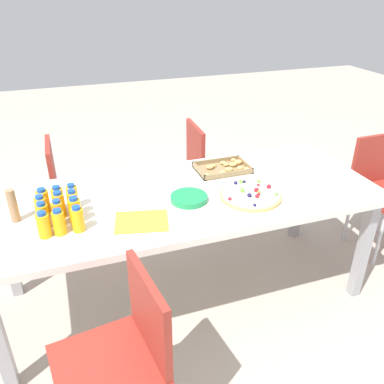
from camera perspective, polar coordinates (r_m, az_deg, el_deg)
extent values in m
plane|color=#B2A899|center=(2.66, -0.93, -14.17)|extent=(12.00, 12.00, 0.00)
cube|color=silver|center=(2.24, -1.07, -0.73)|extent=(2.20, 0.87, 0.04)
cube|color=#99999E|center=(2.65, 23.23, -7.58)|extent=(0.06, 0.06, 0.69)
cube|color=#99999E|center=(2.69, -24.86, -7.44)|extent=(0.06, 0.06, 0.69)
cube|color=#99999E|center=(3.11, 14.98, -0.60)|extent=(0.06, 0.06, 0.69)
cube|color=maroon|center=(1.74, -12.00, -23.28)|extent=(0.45, 0.45, 0.04)
cube|color=maroon|center=(1.63, -6.17, -17.15)|extent=(0.08, 0.38, 0.38)
cylinder|color=silver|center=(2.05, -7.98, -23.02)|extent=(0.02, 0.02, 0.41)
cube|color=maroon|center=(3.17, 24.64, 4.20)|extent=(0.38, 0.04, 0.38)
cylinder|color=silver|center=(3.05, 25.12, -6.24)|extent=(0.02, 0.02, 0.41)
cylinder|color=silver|center=(3.44, 25.42, -2.28)|extent=(0.02, 0.02, 0.41)
cylinder|color=silver|center=(3.23, 21.34, -3.35)|extent=(0.02, 0.02, 0.41)
cube|color=maroon|center=(3.19, 3.64, 3.25)|extent=(0.41, 0.41, 0.04)
cube|color=maroon|center=(3.06, 0.47, 6.05)|extent=(0.04, 0.38, 0.38)
cylinder|color=silver|center=(3.48, 5.07, 0.98)|extent=(0.02, 0.02, 0.41)
cylinder|color=silver|center=(3.23, 7.16, -1.52)|extent=(0.02, 0.02, 0.41)
cylinder|color=silver|center=(3.39, 0.03, 0.25)|extent=(0.02, 0.02, 0.41)
cylinder|color=silver|center=(3.12, 1.77, -2.38)|extent=(0.02, 0.02, 0.41)
cube|color=maroon|center=(2.97, -15.25, 0.23)|extent=(0.41, 0.41, 0.04)
cube|color=maroon|center=(2.89, -19.35, 3.02)|extent=(0.03, 0.38, 0.38)
cylinder|color=silver|center=(3.23, -12.14, -1.92)|extent=(0.02, 0.02, 0.41)
cylinder|color=silver|center=(2.96, -11.31, -4.88)|extent=(0.02, 0.02, 0.41)
cylinder|color=silver|center=(3.23, -17.76, -2.77)|extent=(0.02, 0.02, 0.41)
cylinder|color=silver|center=(2.95, -17.48, -5.82)|extent=(0.02, 0.02, 0.41)
cylinder|color=#FAAE14|center=(1.97, -20.39, -4.54)|extent=(0.06, 0.06, 0.12)
cylinder|color=blue|center=(1.94, -20.71, -2.89)|extent=(0.04, 0.04, 0.02)
cylinder|color=#FAAE14|center=(1.97, -18.44, -4.23)|extent=(0.06, 0.06, 0.12)
cylinder|color=blue|center=(1.93, -18.73, -2.58)|extent=(0.04, 0.04, 0.02)
cylinder|color=#F9AC14|center=(1.97, -15.97, -3.86)|extent=(0.06, 0.06, 0.12)
cylinder|color=blue|center=(1.93, -16.22, -2.19)|extent=(0.04, 0.04, 0.02)
cylinder|color=#F9AD14|center=(2.03, -20.47, -3.33)|extent=(0.06, 0.06, 0.12)
cylinder|color=blue|center=(2.00, -20.80, -1.61)|extent=(0.04, 0.04, 0.02)
cylinder|color=#F9AC14|center=(2.03, -18.52, -3.05)|extent=(0.05, 0.05, 0.13)
cylinder|color=blue|center=(1.99, -18.83, -1.30)|extent=(0.03, 0.03, 0.02)
cylinder|color=#F9AE14|center=(2.03, -16.32, -2.64)|extent=(0.06, 0.06, 0.12)
cylinder|color=blue|center=(2.00, -16.58, -0.93)|extent=(0.04, 0.04, 0.02)
cylinder|color=#F9AE14|center=(2.10, -20.66, -2.38)|extent=(0.06, 0.06, 0.13)
cylinder|color=blue|center=(2.06, -20.98, -0.69)|extent=(0.04, 0.04, 0.02)
cylinder|color=#FAAC14|center=(2.10, -18.40, -1.89)|extent=(0.06, 0.06, 0.13)
cylinder|color=blue|center=(2.07, -18.70, -0.16)|extent=(0.04, 0.04, 0.02)
cylinder|color=#FAAD14|center=(2.09, -16.55, -1.69)|extent=(0.05, 0.05, 0.13)
cylinder|color=blue|center=(2.06, -16.82, 0.07)|extent=(0.04, 0.04, 0.02)
cylinder|color=#F9AE14|center=(2.16, -20.43, -1.38)|extent=(0.06, 0.06, 0.12)
cylinder|color=blue|center=(2.13, -20.74, 0.25)|extent=(0.04, 0.04, 0.02)
cylinder|color=#F9AC14|center=(2.16, -18.54, -1.07)|extent=(0.06, 0.06, 0.13)
cylinder|color=blue|center=(2.13, -18.83, 0.60)|extent=(0.04, 0.04, 0.02)
cylinder|color=#F9AE14|center=(2.16, -16.65, -0.73)|extent=(0.06, 0.06, 0.12)
cylinder|color=blue|center=(2.13, -16.90, 0.89)|extent=(0.04, 0.04, 0.02)
cylinder|color=tan|center=(2.22, 8.35, -0.52)|extent=(0.34, 0.34, 0.02)
cylinder|color=white|center=(2.22, 8.37, -0.25)|extent=(0.31, 0.31, 0.01)
sphere|color=#1E1947|center=(2.09, 8.94, -1.85)|extent=(0.02, 0.02, 0.02)
sphere|color=red|center=(2.20, 9.51, -0.31)|extent=(0.02, 0.02, 0.02)
sphere|color=#1E1947|center=(2.17, 8.18, -0.46)|extent=(0.03, 0.03, 0.03)
sphere|color=red|center=(2.23, 9.18, 0.28)|extent=(0.03, 0.03, 0.03)
sphere|color=#66B238|center=(2.34, 9.50, 1.53)|extent=(0.02, 0.02, 0.02)
sphere|color=red|center=(2.13, 5.42, -0.97)|extent=(0.02, 0.02, 0.02)
sphere|color=red|center=(2.17, 9.27, -0.59)|extent=(0.02, 0.02, 0.02)
sphere|color=#66B238|center=(2.24, 7.10, 0.47)|extent=(0.02, 0.02, 0.02)
sphere|color=#1E1947|center=(2.23, 7.11, 0.25)|extent=(0.02, 0.02, 0.02)
sphere|color=#66B238|center=(2.22, 7.18, 0.20)|extent=(0.03, 0.03, 0.03)
sphere|color=#66B238|center=(2.22, 9.54, -0.03)|extent=(0.02, 0.02, 0.02)
sphere|color=#66B238|center=(2.22, 11.94, -0.31)|extent=(0.02, 0.02, 0.02)
sphere|color=red|center=(2.28, 10.89, 0.77)|extent=(0.03, 0.03, 0.03)
sphere|color=red|center=(2.30, 9.44, 0.98)|extent=(0.02, 0.02, 0.02)
sphere|color=#1E1947|center=(2.30, 6.24, 1.31)|extent=(0.02, 0.02, 0.02)
sphere|color=#1E1947|center=(2.32, 7.47, 1.48)|extent=(0.02, 0.02, 0.02)
sphere|color=#66B238|center=(2.31, 6.99, 1.47)|extent=(0.02, 0.02, 0.02)
cube|color=olive|center=(2.52, 4.34, 3.22)|extent=(0.32, 0.22, 0.01)
cube|color=olive|center=(2.43, 5.33, 2.51)|extent=(0.32, 0.01, 0.03)
cube|color=olive|center=(2.60, 3.44, 4.43)|extent=(0.32, 0.01, 0.03)
cube|color=olive|center=(2.46, 1.00, 3.01)|extent=(0.01, 0.22, 0.03)
cube|color=olive|center=(2.58, 7.56, 3.96)|extent=(0.01, 0.22, 0.03)
ellipsoid|color=tan|center=(2.44, 4.43, 2.82)|extent=(0.04, 0.03, 0.03)
ellipsoid|color=tan|center=(2.48, 5.34, 3.21)|extent=(0.05, 0.04, 0.03)
ellipsoid|color=tan|center=(2.58, 4.45, 4.20)|extent=(0.04, 0.03, 0.02)
ellipsoid|color=tan|center=(2.59, 6.60, 4.25)|extent=(0.05, 0.04, 0.03)
ellipsoid|color=tan|center=(2.56, 4.90, 3.92)|extent=(0.04, 0.03, 0.02)
ellipsoid|color=tan|center=(2.51, 6.88, 3.39)|extent=(0.05, 0.03, 0.03)
ellipsoid|color=tan|center=(2.62, 5.94, 4.55)|extent=(0.04, 0.03, 0.02)
ellipsoid|color=tan|center=(2.41, 2.15, 2.43)|extent=(0.03, 0.02, 0.02)
ellipsoid|color=tan|center=(2.55, 5.90, 3.95)|extent=(0.05, 0.04, 0.03)
ellipsoid|color=tan|center=(2.53, 3.07, 3.75)|extent=(0.04, 0.03, 0.02)
ellipsoid|color=tan|center=(2.51, 2.59, 3.58)|extent=(0.05, 0.04, 0.03)
ellipsoid|color=tan|center=(2.51, 7.81, 3.25)|extent=(0.04, 0.03, 0.02)
cylinder|color=#1E8C4C|center=(2.17, -0.53, -1.17)|extent=(0.20, 0.20, 0.00)
cylinder|color=#1E8C4C|center=(2.16, -0.53, -1.06)|extent=(0.20, 0.20, 0.00)
cylinder|color=#1E8C4C|center=(2.16, -0.53, -0.94)|extent=(0.20, 0.20, 0.00)
cylinder|color=#1E8C4C|center=(2.16, -0.53, -0.83)|extent=(0.20, 0.20, 0.00)
cylinder|color=#1E8C4C|center=(2.16, -0.53, -0.71)|extent=(0.20, 0.20, 0.00)
cylinder|color=#1E8C4C|center=(2.15, -0.53, -0.60)|extent=(0.20, 0.20, 0.00)
cube|color=white|center=(2.57, 18.40, 2.40)|extent=(0.15, 0.15, 0.02)
cylinder|color=#9E7A56|center=(2.14, -24.18, -1.80)|extent=(0.04, 0.04, 0.17)
cube|color=yellow|center=(2.00, -7.20, -4.18)|extent=(0.30, 0.25, 0.01)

